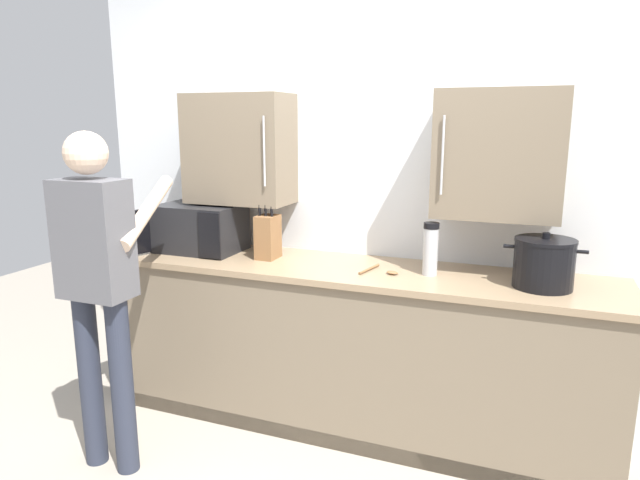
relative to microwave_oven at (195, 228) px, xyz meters
name	(u,v)px	position (x,y,z in m)	size (l,w,h in m)	color
back_wall_tiled	(366,169)	(1.01, 0.28, 0.37)	(3.57, 0.44, 2.87)	silver
counter_unit	(347,347)	(1.01, -0.03, -0.62)	(2.87, 0.63, 0.95)	#756651
microwave_oven	(195,228)	(0.00, 0.00, 0.00)	(0.63, 0.70, 0.29)	black
wooden_spoon	(381,271)	(1.20, -0.08, -0.13)	(0.20, 0.21, 0.02)	brown
thermos_flask	(431,249)	(1.45, -0.03, 0.00)	(0.08, 0.08, 0.28)	#B7BABF
knife_block	(268,237)	(0.50, -0.01, -0.02)	(0.11, 0.15, 0.32)	brown
stock_pot	(544,263)	(2.00, -0.06, -0.02)	(0.38, 0.29, 0.27)	black
person_figure	(98,274)	(0.01, -0.85, -0.07)	(0.44, 0.65, 1.70)	#282D3D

